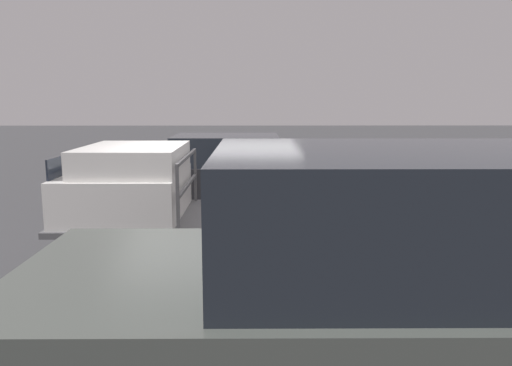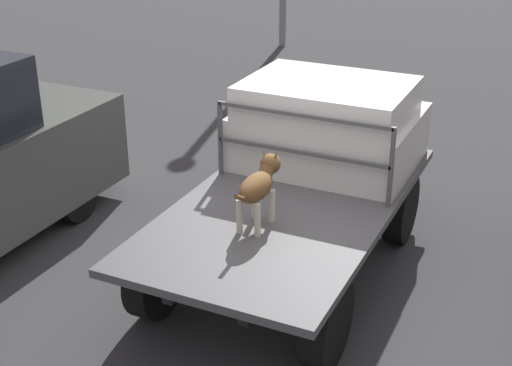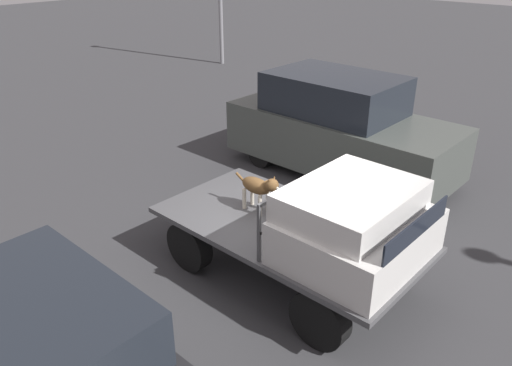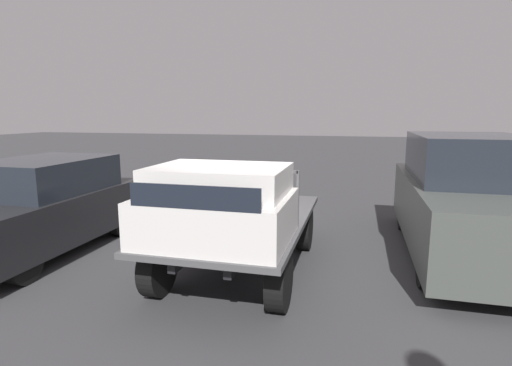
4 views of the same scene
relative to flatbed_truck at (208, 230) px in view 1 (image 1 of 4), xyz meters
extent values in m
plane|color=#38383A|center=(0.00, 0.00, -0.62)|extent=(80.00, 80.00, 0.00)
cylinder|color=black|center=(1.23, 0.86, -0.22)|extent=(0.80, 0.24, 0.80)
cylinder|color=black|center=(1.23, -0.86, -0.22)|extent=(0.80, 0.24, 0.80)
cylinder|color=black|center=(-1.23, 0.86, -0.22)|extent=(0.80, 0.24, 0.80)
cylinder|color=black|center=(-1.23, -0.86, -0.22)|extent=(0.80, 0.24, 0.80)
cube|color=black|center=(0.00, 0.36, 0.07)|extent=(3.64, 0.10, 0.18)
cube|color=black|center=(0.00, -0.36, 0.07)|extent=(3.64, 0.10, 0.18)
cube|color=#4C4C4F|center=(0.00, 0.00, 0.20)|extent=(3.95, 2.04, 0.08)
cube|color=silver|center=(1.14, 0.00, 0.54)|extent=(1.58, 1.92, 0.60)
cube|color=silver|center=(1.02, 0.00, 1.02)|extent=(1.34, 1.77, 0.37)
cube|color=black|center=(1.92, 0.00, 0.97)|extent=(0.02, 1.58, 0.28)
cube|color=#4C4C4F|center=(0.28, 0.94, 0.66)|extent=(0.04, 0.04, 0.84)
cube|color=#4C4C4F|center=(0.28, -0.94, 0.66)|extent=(0.04, 0.04, 0.84)
cube|color=#4C4C4F|center=(0.28, 0.00, 1.06)|extent=(0.04, 1.88, 0.04)
cube|color=#4C4C4F|center=(0.28, 0.00, 0.66)|extent=(0.04, 1.88, 0.04)
cylinder|color=beige|center=(-0.52, 0.15, 0.41)|extent=(0.06, 0.06, 0.34)
cylinder|color=beige|center=(-0.52, -0.03, 0.41)|extent=(0.06, 0.06, 0.34)
cylinder|color=beige|center=(-0.84, 0.15, 0.41)|extent=(0.06, 0.06, 0.34)
cylinder|color=beige|center=(-0.84, -0.03, 0.41)|extent=(0.06, 0.06, 0.34)
ellipsoid|color=brown|center=(-0.68, 0.06, 0.65)|extent=(0.52, 0.24, 0.24)
sphere|color=beige|center=(-0.54, 0.06, 0.61)|extent=(0.11, 0.11, 0.11)
cylinder|color=brown|center=(-0.46, 0.06, 0.72)|extent=(0.17, 0.13, 0.17)
sphere|color=brown|center=(-0.36, 0.06, 0.76)|extent=(0.20, 0.20, 0.20)
cone|color=beige|center=(-0.28, 0.06, 0.75)|extent=(0.11, 0.11, 0.11)
cone|color=brown|center=(-0.37, 0.12, 0.85)|extent=(0.06, 0.08, 0.10)
cone|color=brown|center=(-0.37, 0.01, 0.85)|extent=(0.06, 0.08, 0.10)
cylinder|color=brown|center=(-0.99, 0.06, 0.68)|extent=(0.22, 0.04, 0.15)
cylinder|color=black|center=(1.39, -2.98, -0.32)|extent=(0.60, 0.20, 0.60)
cylinder|color=black|center=(1.39, -4.54, -0.32)|extent=(0.60, 0.20, 0.60)
cylinder|color=black|center=(-1.11, -2.98, -0.32)|extent=(0.60, 0.20, 0.60)
cylinder|color=black|center=(-1.11, -4.54, -0.32)|extent=(0.60, 0.20, 0.60)
cube|color=black|center=(0.14, -3.76, 0.05)|extent=(4.04, 1.84, 0.84)
cube|color=#1E232B|center=(-0.06, -3.76, 0.78)|extent=(2.22, 1.66, 0.61)
cylinder|color=black|center=(0.03, 2.81, -0.32)|extent=(0.60, 0.20, 0.60)
cube|color=#474C47|center=(-1.50, 3.69, 0.18)|extent=(4.91, 2.04, 1.10)
cube|color=#1E232B|center=(-1.74, 3.69, 1.13)|extent=(2.70, 1.83, 0.80)
camera|label=1|loc=(-0.64, 6.91, 1.85)|focal=35.00mm
camera|label=2|loc=(-6.05, -2.47, 3.41)|focal=50.00mm
camera|label=3|loc=(3.88, -4.97, 3.98)|focal=35.00mm
camera|label=4|loc=(5.99, 1.77, 1.90)|focal=28.00mm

